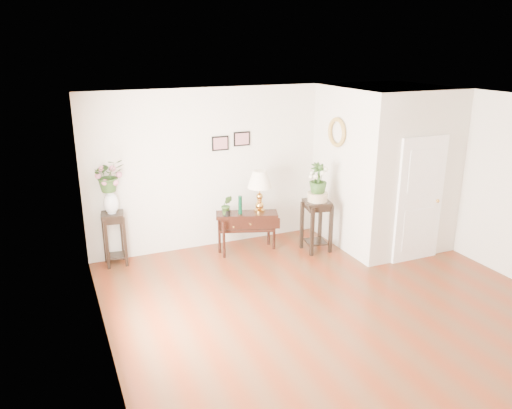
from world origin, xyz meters
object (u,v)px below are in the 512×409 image
console_table (247,232)px  plant_stand_b (316,226)px  plant_stand_a (115,239)px  table_lamp (260,192)px

console_table → plant_stand_b: (1.13, -0.45, 0.10)m
plant_stand_a → plant_stand_b: size_ratio=0.98×
console_table → plant_stand_a: size_ratio=1.18×
table_lamp → plant_stand_a: (-2.44, 0.34, -0.61)m
plant_stand_b → console_table: bearing=158.3°
table_lamp → plant_stand_b: (0.89, -0.45, -0.60)m
console_table → table_lamp: bearing=19.0°
table_lamp → plant_stand_a: size_ratio=0.82×
console_table → table_lamp: (0.24, 0.00, 0.70)m
plant_stand_a → table_lamp: bearing=-8.0°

